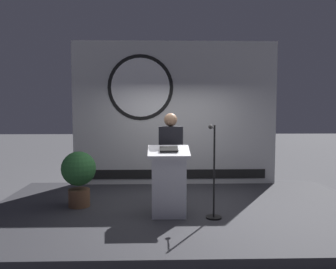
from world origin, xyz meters
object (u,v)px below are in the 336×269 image
microphone_stand (213,185)px  potted_plant (79,173)px  podium (169,182)px  speaker_person (171,159)px

microphone_stand → potted_plant: bearing=163.7°
podium → microphone_stand: bearing=-7.9°
podium → speaker_person: size_ratio=0.68×
speaker_person → potted_plant: size_ratio=1.68×
potted_plant → speaker_person: bearing=-2.3°
speaker_person → potted_plant: (-1.55, 0.06, -0.24)m
podium → potted_plant: podium is taller
speaker_person → podium: bearing=-95.4°
podium → microphone_stand: microphone_stand is taller
podium → speaker_person: 0.56m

